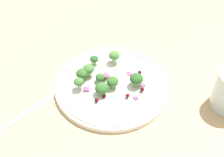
% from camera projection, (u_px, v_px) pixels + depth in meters
% --- Properties ---
extents(ground_plane, '(1.80, 1.80, 0.02)m').
position_uv_depth(ground_plane, '(113.00, 82.00, 0.71)').
color(ground_plane, tan).
extents(plate, '(0.26, 0.26, 0.02)m').
position_uv_depth(plate, '(112.00, 84.00, 0.68)').
color(plate, white).
rests_on(plate, ground_plane).
extents(dressing_pool, '(0.15, 0.15, 0.00)m').
position_uv_depth(dressing_pool, '(112.00, 83.00, 0.68)').
color(dressing_pool, white).
rests_on(dressing_pool, plate).
extents(broccoli_floret_0, '(0.02, 0.02, 0.02)m').
position_uv_depth(broccoli_floret_0, '(100.00, 78.00, 0.67)').
color(broccoli_floret_0, '#8EB77A').
rests_on(broccoli_floret_0, plate).
extents(broccoli_floret_1, '(0.02, 0.02, 0.02)m').
position_uv_depth(broccoli_floret_1, '(79.00, 82.00, 0.65)').
color(broccoli_floret_1, '#ADD18E').
rests_on(broccoli_floret_1, plate).
extents(broccoli_floret_2, '(0.03, 0.03, 0.03)m').
position_uv_depth(broccoli_floret_2, '(112.00, 82.00, 0.66)').
color(broccoli_floret_2, '#8EB77A').
rests_on(broccoli_floret_2, plate).
extents(broccoli_floret_3, '(0.03, 0.03, 0.03)m').
position_uv_depth(broccoli_floret_3, '(137.00, 79.00, 0.66)').
color(broccoli_floret_3, '#ADD18E').
rests_on(broccoli_floret_3, plate).
extents(broccoli_floret_4, '(0.03, 0.03, 0.03)m').
position_uv_depth(broccoli_floret_4, '(102.00, 88.00, 0.64)').
color(broccoli_floret_4, '#8EB77A').
rests_on(broccoli_floret_4, plate).
extents(broccoli_floret_5, '(0.03, 0.03, 0.03)m').
position_uv_depth(broccoli_floret_5, '(88.00, 69.00, 0.68)').
color(broccoli_floret_5, '#8EB77A').
rests_on(broccoli_floret_5, plate).
extents(broccoli_floret_6, '(0.02, 0.02, 0.02)m').
position_uv_depth(broccoli_floret_6, '(94.00, 59.00, 0.71)').
color(broccoli_floret_6, '#ADD18E').
rests_on(broccoli_floret_6, plate).
extents(broccoli_floret_7, '(0.03, 0.03, 0.03)m').
position_uv_depth(broccoli_floret_7, '(114.00, 56.00, 0.71)').
color(broccoli_floret_7, '#9EC684').
rests_on(broccoli_floret_7, plate).
extents(broccoli_floret_8, '(0.03, 0.03, 0.03)m').
position_uv_depth(broccoli_floret_8, '(82.00, 74.00, 0.67)').
color(broccoli_floret_8, '#9EC684').
rests_on(broccoli_floret_8, plate).
extents(cranberry_0, '(0.01, 0.01, 0.01)m').
position_uv_depth(cranberry_0, '(142.00, 89.00, 0.65)').
color(cranberry_0, '#4C0A14').
rests_on(cranberry_0, plate).
extents(cranberry_1, '(0.01, 0.01, 0.01)m').
position_uv_depth(cranberry_1, '(104.00, 97.00, 0.64)').
color(cranberry_1, maroon).
rests_on(cranberry_1, plate).
extents(cranberry_2, '(0.01, 0.01, 0.01)m').
position_uv_depth(cranberry_2, '(127.00, 96.00, 0.64)').
color(cranberry_2, maroon).
rests_on(cranberry_2, plate).
extents(cranberry_3, '(0.01, 0.01, 0.01)m').
position_uv_depth(cranberry_3, '(140.00, 72.00, 0.70)').
color(cranberry_3, '#4C0A14').
rests_on(cranberry_3, plate).
extents(cranberry_4, '(0.01, 0.01, 0.01)m').
position_uv_depth(cranberry_4, '(97.00, 100.00, 0.63)').
color(cranberry_4, '#4C0A14').
rests_on(cranberry_4, plate).
extents(cranberry_5, '(0.01, 0.01, 0.01)m').
position_uv_depth(cranberry_5, '(105.00, 78.00, 0.68)').
color(cranberry_5, '#4C0A14').
rests_on(cranberry_5, plate).
extents(onion_bit_0, '(0.01, 0.01, 0.00)m').
position_uv_depth(onion_bit_0, '(143.00, 85.00, 0.67)').
color(onion_bit_0, '#A35B93').
rests_on(onion_bit_0, plate).
extents(onion_bit_1, '(0.02, 0.02, 0.01)m').
position_uv_depth(onion_bit_1, '(86.00, 89.00, 0.66)').
color(onion_bit_1, '#934C84').
rests_on(onion_bit_1, plate).
extents(onion_bit_2, '(0.02, 0.02, 0.00)m').
position_uv_depth(onion_bit_2, '(129.00, 74.00, 0.70)').
color(onion_bit_2, '#934C84').
rests_on(onion_bit_2, plate).
extents(onion_bit_3, '(0.01, 0.01, 0.00)m').
position_uv_depth(onion_bit_3, '(136.00, 98.00, 0.64)').
color(onion_bit_3, '#934C84').
rests_on(onion_bit_3, plate).
extents(onion_bit_4, '(0.01, 0.02, 0.00)m').
position_uv_depth(onion_bit_4, '(106.00, 76.00, 0.69)').
color(onion_bit_4, '#934C84').
rests_on(onion_bit_4, plate).
extents(fork, '(0.18, 0.06, 0.01)m').
position_uv_depth(fork, '(35.00, 107.00, 0.64)').
color(fork, silver).
rests_on(fork, ground_plane).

